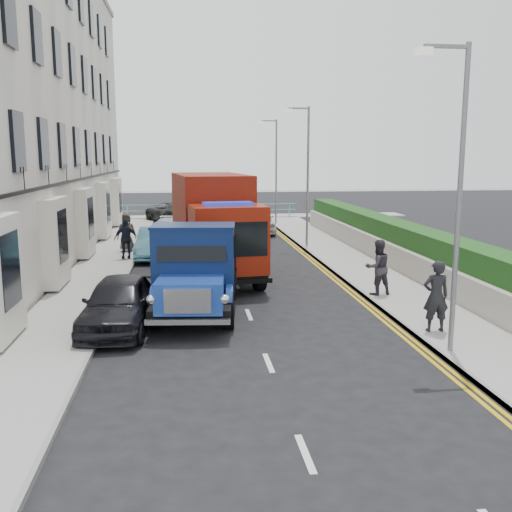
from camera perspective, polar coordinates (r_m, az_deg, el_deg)
name	(u,v)px	position (r m, az deg, el deg)	size (l,w,h in m)	color
ground	(257,336)	(14.94, 0.14, -7.98)	(120.00, 120.00, 0.00)	black
pavement_west	(102,270)	(23.79, -15.19, -1.40)	(2.40, 38.00, 0.12)	gray
pavement_east	(354,264)	(24.58, 9.81, -0.84)	(2.60, 38.00, 0.12)	gray
promenade	(209,217)	(43.37, -4.68, 3.91)	(30.00, 2.50, 0.12)	gray
sea_plane	(199,192)	(74.26, -5.71, 6.35)	(120.00, 120.00, 0.00)	slate
terrace_west	(8,97)	(28.28, -23.57, 14.36)	(6.31, 30.20, 14.25)	silver
garden_east	(398,244)	(25.06, 14.05, 1.16)	(1.45, 28.00, 1.75)	#B2AD9E
seafront_railing	(210,211)	(42.53, -4.64, 4.50)	(13.00, 0.08, 1.11)	#59B2A5
lamp_near	(455,184)	(13.50, 19.29, 6.85)	(1.23, 0.18, 7.00)	slate
lamp_mid	(305,168)	(28.73, 4.97, 8.71)	(1.23, 0.18, 7.00)	slate
lamp_far	(274,165)	(38.57, 1.85, 9.05)	(1.23, 0.18, 7.00)	slate
bedford_lorry	(195,276)	(16.23, -6.14, -2.05)	(2.77, 5.87, 2.69)	black
red_lorry	(214,222)	(22.14, -4.24, 3.38)	(3.31, 7.67, 3.90)	black
parked_car_front	(119,303)	(15.74, -13.51, -4.59)	(1.70, 4.23, 1.44)	black
parked_car_mid	(156,243)	(26.42, -9.98, 1.31)	(1.48, 4.23, 1.39)	teal
parked_car_rear	(170,234)	(29.18, -8.61, 2.22)	(2.05, 5.04, 1.46)	#B7B7BC
seafront_car_left	(172,212)	(40.36, -8.41, 4.37)	(2.49, 5.39, 1.50)	black
seafront_car_right	(257,220)	(34.63, 0.08, 3.65)	(1.88, 4.68, 1.60)	silver
pedestrian_east_near	(436,296)	(15.39, 17.55, -3.84)	(0.68, 0.45, 1.87)	black
pedestrian_east_far	(378,267)	(18.99, 12.07, -1.10)	(0.88, 0.69, 1.82)	#2F2A34
pedestrian_west_near	(126,239)	(25.81, -12.86, 1.71)	(1.04, 0.43, 1.78)	black
pedestrian_west_far	(127,232)	(27.85, -12.82, 2.34)	(0.89, 0.58, 1.82)	#42362F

